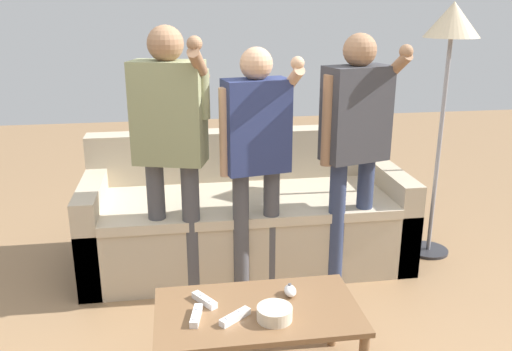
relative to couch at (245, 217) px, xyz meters
name	(u,v)px	position (x,y,z in m)	size (l,w,h in m)	color
couch	(245,217)	(0.00, 0.00, 0.00)	(2.14, 0.90, 0.84)	#B7A88E
coffee_table	(258,318)	(-0.12, -1.31, 0.04)	(0.92, 0.52, 0.39)	brown
snack_bowl	(275,313)	(-0.06, -1.41, 0.12)	(0.16, 0.16, 0.06)	beige
game_remote_nunchuk	(290,291)	(0.05, -1.22, 0.12)	(0.06, 0.09, 0.05)	white
floor_lamp	(451,38)	(1.31, -0.12, 1.19)	(0.36, 0.36, 1.72)	#2D2D33
player_left	(170,133)	(-0.48, -0.42, 0.71)	(0.46, 0.42, 1.60)	#47474C
player_center	(256,145)	(0.01, -0.46, 0.63)	(0.46, 0.29, 1.48)	#47474C
player_right	(355,133)	(0.60, -0.44, 0.68)	(0.49, 0.30, 1.55)	#2D3856
game_remote_wand_near	(196,316)	(-0.40, -1.35, 0.11)	(0.07, 0.16, 0.03)	white
game_remote_wand_far	(204,300)	(-0.35, -1.23, 0.11)	(0.11, 0.15, 0.03)	white
game_remote_wand_spare	(235,317)	(-0.23, -1.39, 0.11)	(0.15, 0.13, 0.03)	white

